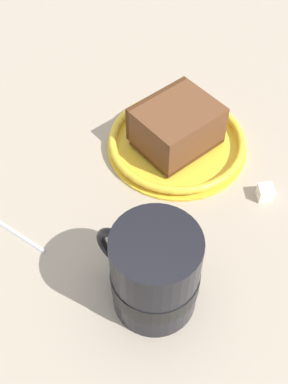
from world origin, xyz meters
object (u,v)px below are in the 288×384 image
at_px(small_plate, 177,142).
at_px(tea_mug, 154,272).
at_px(sugar_cube, 265,193).
at_px(cake_slice, 177,126).

bearing_deg(small_plate, tea_mug, 85.92).
xyz_separation_m(small_plate, tea_mug, (0.02, 0.21, 0.04)).
xyz_separation_m(small_plate, sugar_cube, (-0.10, 0.07, 0.00)).
xyz_separation_m(cake_slice, sugar_cube, (-0.11, 0.07, -0.03)).
bearing_deg(sugar_cube, cake_slice, -34.71).
height_order(cake_slice, tea_mug, tea_mug).
bearing_deg(small_plate, sugar_cube, 145.51).
bearing_deg(small_plate, cake_slice, -45.54).
distance_m(tea_mug, sugar_cube, 0.19).
bearing_deg(tea_mug, sugar_cube, -130.97).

